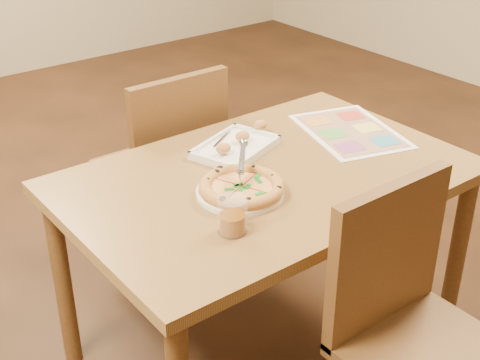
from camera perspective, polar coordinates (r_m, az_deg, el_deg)
dining_table at (r=2.19m, az=2.28°, el=-1.39°), size 1.30×0.85×0.72m
chair_near at (r=1.89m, az=14.16°, el=-10.34°), size 0.42×0.42×0.47m
chair_far at (r=2.66m, az=-6.06°, el=2.43°), size 0.42×0.42×0.47m
plate at (r=2.02m, az=0.00°, el=-1.07°), size 0.35×0.35×0.01m
pizza at (r=2.01m, az=0.15°, el=-0.61°), size 0.26×0.26×0.04m
pizza_cutter at (r=2.03m, az=0.14°, el=1.50°), size 0.12×0.12×0.09m
appetizer_tray at (r=2.30m, az=-0.27°, el=2.91°), size 0.35×0.28×0.06m
glass_tumbler at (r=1.82m, az=-0.66°, el=-3.27°), size 0.08×0.08×0.10m
menu at (r=2.47m, az=9.39°, el=4.14°), size 0.41×0.49×0.00m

